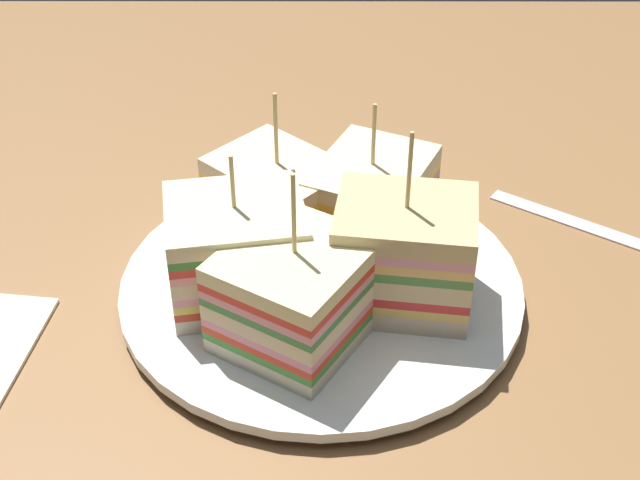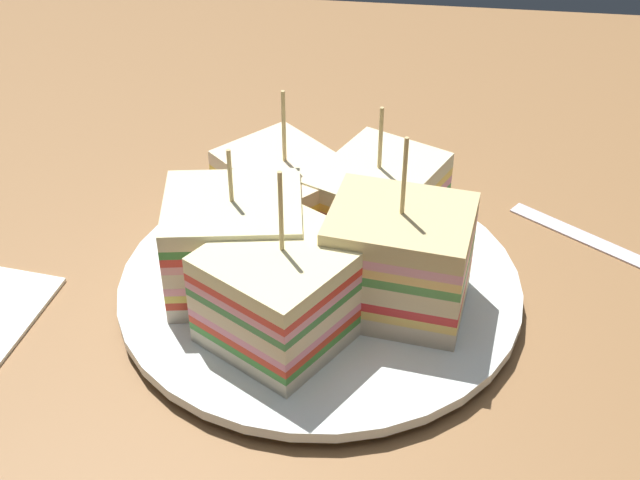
# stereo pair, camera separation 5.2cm
# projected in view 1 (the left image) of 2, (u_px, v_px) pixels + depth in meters

# --- Properties ---
(ground_plane) EXTENTS (0.96, 0.94, 0.02)m
(ground_plane) POSITION_uv_depth(u_px,v_px,m) (320.00, 307.00, 0.55)
(ground_plane) COLOR olive
(plate) EXTENTS (0.24, 0.24, 0.01)m
(plate) POSITION_uv_depth(u_px,v_px,m) (320.00, 286.00, 0.54)
(plate) COLOR white
(plate) RESTS_ON ground_plane
(sandwich_wedge_0) EXTENTS (0.09, 0.10, 0.10)m
(sandwich_wedge_0) POSITION_uv_depth(u_px,v_px,m) (369.00, 204.00, 0.55)
(sandwich_wedge_0) COLOR #E1BA8A
(sandwich_wedge_0) RESTS_ON plate
(sandwich_wedge_1) EXTENTS (0.10, 0.10, 0.10)m
(sandwich_wedge_1) POSITION_uv_depth(u_px,v_px,m) (278.00, 202.00, 0.55)
(sandwich_wedge_1) COLOR #D1BB88
(sandwich_wedge_1) RESTS_ON plate
(sandwich_wedge_2) EXTENTS (0.09, 0.08, 0.09)m
(sandwich_wedge_2) POSITION_uv_depth(u_px,v_px,m) (237.00, 251.00, 0.51)
(sandwich_wedge_2) COLOR beige
(sandwich_wedge_2) RESTS_ON plate
(sandwich_wedge_3) EXTENTS (0.10, 0.10, 0.11)m
(sandwich_wedge_3) POSITION_uv_depth(u_px,v_px,m) (294.00, 294.00, 0.48)
(sandwich_wedge_3) COLOR beige
(sandwich_wedge_3) RESTS_ON plate
(sandwich_wedge_4) EXTENTS (0.09, 0.07, 0.11)m
(sandwich_wedge_4) POSITION_uv_depth(u_px,v_px,m) (401.00, 254.00, 0.50)
(sandwich_wedge_4) COLOR beige
(sandwich_wedge_4) RESTS_ON plate
(chip_pile) EXTENTS (0.07, 0.07, 0.02)m
(chip_pile) POSITION_uv_depth(u_px,v_px,m) (325.00, 286.00, 0.52)
(chip_pile) COLOR #D7B15A
(chip_pile) RESTS_ON plate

